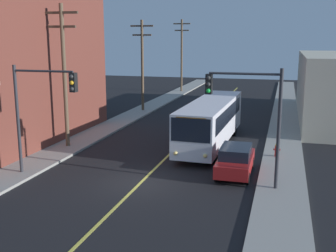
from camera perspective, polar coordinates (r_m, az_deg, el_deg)
The scene contains 12 objects.
ground_plane at distance 22.52m, azimuth -3.75°, elevation -7.73°, with size 120.00×120.00×0.00m, color black.
sidewalk_left at distance 34.08m, azimuth -9.68°, elevation -0.95°, with size 2.50×90.00×0.15m, color gray.
sidewalk_right at distance 30.90m, azimuth 15.45°, elevation -2.55°, with size 2.50×90.00×0.15m, color gray.
lane_stripe_center at distance 36.49m, azimuth 4.09°, elevation -0.07°, with size 0.16×60.00×0.01m, color #D8CC4C.
city_bus at distance 29.93m, azimuth 5.92°, elevation 0.79°, with size 2.90×12.21×3.20m.
parked_car_red at distance 23.89m, azimuth 9.18°, elevation -4.58°, with size 1.82×4.40×1.62m.
utility_pole_near at distance 29.38m, azimuth -13.97°, elevation 7.48°, with size 2.40×0.28×9.65m.
utility_pole_mid at distance 43.55m, azimuth -3.52°, elevation 8.83°, with size 2.40×0.28×9.20m.
utility_pole_far at distance 59.56m, azimuth 1.87°, elevation 10.03°, with size 2.40×0.28×9.94m.
traffic_signal_left_corner at distance 23.42m, azimuth -16.91°, elevation 3.41°, with size 3.75×0.48×6.00m.
traffic_signal_right_corner at distance 21.00m, azimuth 10.82°, elevation 2.78°, with size 3.75×0.48×6.00m.
fire_hydrant at distance 27.56m, azimuth 14.61°, elevation -3.15°, with size 0.44×0.26×0.84m.
Camera 1 is at (7.13, -19.98, 7.56)m, focal length 44.73 mm.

